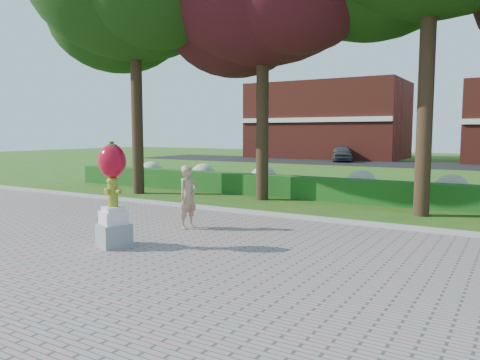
% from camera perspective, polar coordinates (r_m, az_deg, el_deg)
% --- Properties ---
extents(ground, '(100.00, 100.00, 0.00)m').
position_cam_1_polar(ground, '(10.75, -3.10, -7.09)').
color(ground, '#295415').
rests_on(ground, ground).
extents(walkway, '(40.00, 14.00, 0.04)m').
position_cam_1_polar(walkway, '(7.87, -20.00, -12.14)').
color(walkway, gray).
rests_on(walkway, ground).
extents(curb, '(40.00, 0.18, 0.15)m').
position_cam_1_polar(curb, '(13.27, 4.18, -4.28)').
color(curb, '#ADADA5').
rests_on(curb, ground).
extents(lawn_hedge, '(24.00, 0.70, 0.80)m').
position_cam_1_polar(lawn_hedge, '(16.86, 10.33, -1.09)').
color(lawn_hedge, '#154915').
rests_on(lawn_hedge, ground).
extents(hydrangea_row, '(20.10, 1.10, 0.99)m').
position_cam_1_polar(hydrangea_row, '(17.60, 13.23, -0.37)').
color(hydrangea_row, tan).
rests_on(hydrangea_row, ground).
extents(street, '(50.00, 8.00, 0.02)m').
position_cam_1_polar(street, '(37.22, 21.81, 1.73)').
color(street, black).
rests_on(street, ground).
extents(building_left, '(14.00, 8.00, 7.00)m').
position_cam_1_polar(building_left, '(45.54, 10.62, 7.11)').
color(building_left, maroon).
rests_on(building_left, ground).
extents(hydrant_sculpture, '(0.77, 0.77, 2.18)m').
position_cam_1_polar(hydrant_sculpture, '(9.95, -15.24, -1.35)').
color(hydrant_sculpture, gray).
rests_on(hydrant_sculpture, walkway).
extents(woman, '(0.44, 0.61, 1.56)m').
position_cam_1_polar(woman, '(11.56, -6.34, -2.07)').
color(woman, tan).
rests_on(woman, walkway).
extents(parked_car, '(2.91, 4.24, 1.34)m').
position_cam_1_polar(parked_car, '(39.58, 12.33, 3.21)').
color(parked_car, '#44484C').
rests_on(parked_car, street).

